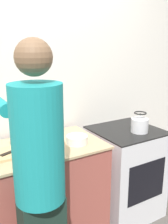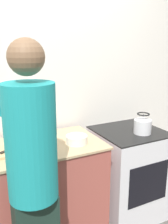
# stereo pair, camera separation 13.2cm
# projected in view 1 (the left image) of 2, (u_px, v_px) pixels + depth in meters

# --- Properties ---
(wall_back) EXTENTS (8.00, 0.05, 2.60)m
(wall_back) POSITION_uv_depth(u_px,v_px,m) (24.00, 90.00, 2.18)
(wall_back) COLOR silver
(wall_back) RESTS_ON ground_plane
(counter) EXTENTS (1.66, 0.61, 0.92)m
(counter) POSITION_uv_depth(u_px,v_px,m) (1.00, 211.00, 1.90)
(counter) COLOR #9E4C42
(counter) RESTS_ON ground_plane
(oven) EXTENTS (0.62, 0.61, 0.89)m
(oven) POSITION_uv_depth(u_px,v_px,m) (125.00, 171.00, 2.52)
(oven) COLOR silver
(oven) RESTS_ON ground_plane
(person) EXTENTS (0.33, 0.57, 1.72)m
(person) POSITION_uv_depth(u_px,v_px,m) (39.00, 176.00, 1.44)
(person) COLOR #192C24
(person) RESTS_ON ground_plane
(cutting_board) EXTENTS (0.36, 0.22, 0.02)m
(cutting_board) POSITION_uv_depth(u_px,v_px,m) (16.00, 152.00, 1.83)
(cutting_board) COLOR tan
(cutting_board) RESTS_ON counter
(knife) EXTENTS (0.25, 0.12, 0.01)m
(knife) POSITION_uv_depth(u_px,v_px,m) (15.00, 150.00, 1.82)
(knife) COLOR silver
(knife) RESTS_ON cutting_board
(kettle) EXTENTS (0.16, 0.16, 0.19)m
(kettle) POSITION_uv_depth(u_px,v_px,m) (140.00, 124.00, 2.32)
(kettle) COLOR silver
(kettle) RESTS_ON oven
(bowl_mixing) EXTENTS (0.17, 0.17, 0.06)m
(bowl_mixing) POSITION_uv_depth(u_px,v_px,m) (77.00, 140.00, 2.00)
(bowl_mixing) COLOR silver
(bowl_mixing) RESTS_ON counter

